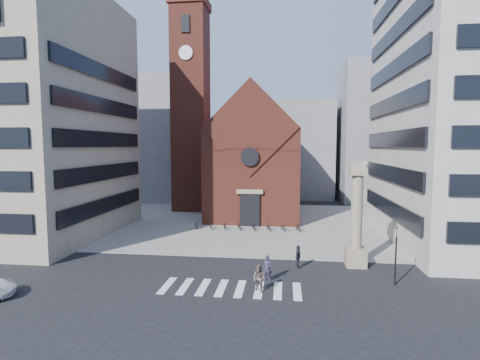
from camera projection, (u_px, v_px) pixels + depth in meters
name	position (u px, v px, depth m)	size (l,w,h in m)	color
ground	(229.00, 273.00, 28.90)	(120.00, 120.00, 0.00)	black
piazza	(251.00, 223.00, 47.68)	(46.00, 30.00, 0.05)	gray
zebra_crossing	(231.00, 288.00, 25.87)	(10.20, 3.20, 0.01)	white
church	(255.00, 159.00, 52.92)	(12.00, 16.65, 18.00)	brown
campanile	(191.00, 106.00, 56.32)	(5.50, 5.50, 31.20)	brown
building_left	(24.00, 116.00, 40.45)	(18.00, 20.00, 26.00)	tan
bg_block_left	(155.00, 139.00, 69.82)	(16.00, 14.00, 22.00)	gray
bg_block_mid	(295.00, 150.00, 71.84)	(14.00, 12.00, 18.00)	gray
bg_block_right	(386.00, 133.00, 66.69)	(16.00, 14.00, 24.00)	gray
lion_column	(356.00, 225.00, 30.36)	(1.63, 1.60, 8.68)	gray
traffic_light	(396.00, 254.00, 26.27)	(0.13, 0.16, 4.30)	black
pedestrian_0	(267.00, 268.00, 27.21)	(0.69, 0.45, 1.89)	#2C2A3A
pedestrian_1	(259.00, 278.00, 25.13)	(0.92, 0.71, 1.88)	#5C4E4A
pedestrian_2	(298.00, 257.00, 30.05)	(1.10, 0.46, 1.88)	#29272F
scooter_0	(197.00, 225.00, 44.19)	(0.57, 1.64, 0.86)	black
scooter_1	(211.00, 225.00, 43.98)	(0.45, 1.60, 0.96)	black
scooter_2	(225.00, 226.00, 43.78)	(0.57, 1.64, 0.86)	black
scooter_3	(239.00, 226.00, 43.57)	(0.45, 1.60, 0.96)	black
scooter_4	(254.00, 226.00, 43.37)	(0.57, 1.64, 0.86)	black
scooter_5	(269.00, 226.00, 43.17)	(0.45, 1.60, 0.96)	black
scooter_6	(283.00, 227.00, 42.97)	(0.57, 1.64, 0.86)	black
scooter_7	(298.00, 227.00, 42.76)	(0.45, 1.60, 0.96)	black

